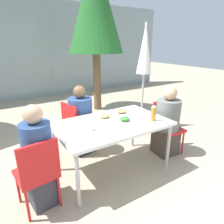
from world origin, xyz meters
The scene contains 17 objects.
ground_plane centered at (0.00, 0.00, 0.00)m, with size 24.00×24.00×0.00m, color tan.
building_facade centered at (0.00, 4.80, 1.50)m, with size 10.00×0.20×3.00m.
dining_table centered at (0.00, 0.00, 0.68)m, with size 1.49×0.93×0.74m.
chair_left centered at (-1.04, -0.20, 0.50)m, with size 0.44×0.44×0.85m.
person_left centered at (-1.00, -0.11, 0.56)m, with size 0.32×0.32×1.18m.
chair_right centered at (1.05, 0.01, 0.50)m, with size 0.43×0.43×0.85m.
person_right centered at (1.00, -0.07, 0.52)m, with size 0.38×0.38×1.13m.
chair_far centered at (-0.23, 0.75, 0.50)m, with size 0.47×0.47×0.85m.
person_far centered at (-0.14, 0.72, 0.52)m, with size 0.40×0.40×1.13m.
closed_umbrella centered at (1.36, 0.97, 1.50)m, with size 0.36×0.36×2.10m.
plate_0 centered at (0.16, -0.07, 0.76)m, with size 0.25×0.25×0.07m.
plate_1 centered at (-0.01, 0.18, 0.76)m, with size 0.25×0.25×0.07m.
plate_2 centered at (0.31, 0.22, 0.76)m, with size 0.28×0.28×0.07m.
bottle centered at (0.51, -0.24, 0.84)m, with size 0.07×0.07×0.21m.
drinking_cup centered at (-0.35, -0.06, 0.78)m, with size 0.08×0.08×0.09m.
salad_bowl centered at (-0.31, 0.15, 0.77)m, with size 0.20×0.20×0.06m.
tree_behind_right centered at (1.16, 2.58, 2.59)m, with size 1.35×1.35×3.74m.
Camera 1 is at (-1.32, -2.09, 1.75)m, focal length 32.00 mm.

